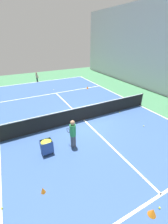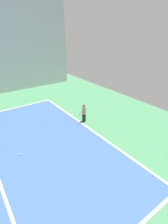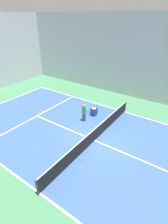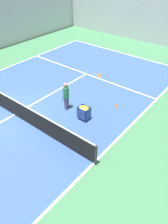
{
  "view_description": "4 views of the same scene",
  "coord_description": "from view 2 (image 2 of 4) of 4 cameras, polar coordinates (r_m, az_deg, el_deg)",
  "views": [
    {
      "loc": [
        4.26,
        8.15,
        5.36
      ],
      "look_at": [
        0.0,
        0.0,
        0.65
      ],
      "focal_mm": 24.0,
      "sensor_mm": 36.0,
      "label": 1
    },
    {
      "loc": [
        -7.04,
        -6.13,
        5.32
      ],
      "look_at": [
        0.76,
        -11.71,
        0.67
      ],
      "focal_mm": 28.0,
      "sensor_mm": 36.0,
      "label": 2
    },
    {
      "loc": [
        -8.91,
        -5.3,
        8.15
      ],
      "look_at": [
        1.82,
        2.24,
        0.89
      ],
      "focal_mm": 28.0,
      "sensor_mm": 36.0,
      "label": 3
    },
    {
      "loc": [
        8.91,
        -5.01,
        7.15
      ],
      "look_at": [
        3.19,
        2.09,
        0.46
      ],
      "focal_mm": 35.0,
      "sensor_mm": 36.0,
      "label": 4
    }
  ],
  "objects": [
    {
      "name": "line_baseline_near",
      "position": [
        10.31,
        1.36,
        -5.16
      ],
      "size": [
        10.8,
        0.1,
        0.0
      ],
      "primitive_type": "cube",
      "color": "white",
      "rests_on": "ground"
    },
    {
      "name": "tennis_ball_5",
      "position": [
        8.83,
        -20.44,
        -12.78
      ],
      "size": [
        0.07,
        0.07,
        0.07
      ],
      "primitive_type": "sphere",
      "color": "yellow",
      "rests_on": "ground"
    },
    {
      "name": "tennis_ball_7",
      "position": [
        13.92,
        -21.98,
        1.6
      ],
      "size": [
        0.07,
        0.07,
        0.07
      ],
      "primitive_type": "sphere",
      "color": "yellow",
      "rests_on": "ground"
    },
    {
      "name": "player_near_baseline",
      "position": [
        10.64,
        -0.04,
        0.11
      ],
      "size": [
        0.29,
        0.57,
        1.21
      ],
      "rotation": [
        0.0,
        0.0,
        1.77
      ],
      "color": "black",
      "rests_on": "ground"
    }
  ]
}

